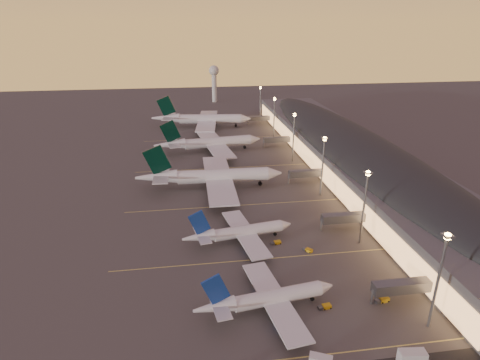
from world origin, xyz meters
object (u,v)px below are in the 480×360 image
Objects in this scene: airliner_narrow_north at (239,232)px; baggage_tug_c at (276,243)px; airliner_wide_far at (202,119)px; radar_tower at (214,77)px; airliner_narrow_south at (266,299)px; catering_truck_b at (414,358)px; baggage_tug_d at (308,250)px; baggage_tug_b at (325,307)px; airliner_wide_near at (210,176)px; baggage_tug_a at (382,300)px; airliner_wide_mid at (209,143)px.

airliner_narrow_north is 12.97m from baggage_tug_c.
radar_tower is at bearing 86.50° from airliner_wide_far.
radar_tower is (14.03, 253.21, 18.34)m from airliner_narrow_north.
airliner_narrow_south is 1.16× the size of radar_tower.
catering_truck_b is at bearing -81.02° from baggage_tug_c.
baggage_tug_b is at bearing -47.87° from baggage_tug_d.
airliner_wide_near is at bearing 165.39° from baggage_tug_d.
airliner_narrow_north is 10.59× the size of baggage_tug_b.
baggage_tug_a is 29.64m from baggage_tug_d.
airliner_wide_mid reaches higher than baggage_tug_a.
baggage_tug_b is at bearing 172.46° from baggage_tug_a.
airliner_narrow_north is 48.83m from airliner_wide_near.
baggage_tug_b and baggage_tug_c have the same top height.
catering_truck_b is at bearing -29.43° from baggage_tug_d.
baggage_tug_d is (-8.60, 47.80, -1.21)m from catering_truck_b.
baggage_tug_c is 1.08× the size of baggage_tug_d.
airliner_wide_mid is 9.36× the size of catering_truck_b.
airliner_wide_far is 10.54× the size of catering_truck_b.
airliner_wide_mid is at bearing -96.20° from radar_tower.
airliner_wide_near is at bearing -95.51° from radar_tower.
catering_truck_b is (12.58, -20.33, 1.19)m from baggage_tug_b.
baggage_tug_b is 33.80m from baggage_tug_c.
radar_tower is at bearing 76.33° from airliner_wide_mid.
airliner_narrow_south is at bearing -81.55° from airliner_wide_far.
airliner_wide_far is at bearing 89.72° from airliner_wide_near.
catering_truck_b is 1.95× the size of baggage_tug_d.
airliner_narrow_north is at bearing 123.82° from catering_truck_b.
baggage_tug_c is at bearing -162.68° from baggage_tug_d.
airliner_wide_mid is 143.03m from baggage_tug_a.
airliner_wide_mid is at bearing 88.58° from baggage_tug_c.
airliner_narrow_north reaches higher than airliner_narrow_south.
airliner_narrow_north is (-2.01, 35.18, 0.04)m from airliner_narrow_south.
radar_tower is 290.83m from baggage_tug_b.
catering_truck_b is (17.72, -53.73, 1.19)m from baggage_tug_c.
baggage_tug_a is 1.11× the size of baggage_tug_c.
airliner_wide_mid is at bearing 91.27° from baggage_tug_b.
airliner_wide_near is 17.79× the size of baggage_tug_c.
airliner_wide_far is (2.51, 110.72, 0.34)m from airliner_wide_near.
airliner_wide_far is at bearing 89.18° from baggage_tug_b.
airliner_narrow_north is 10.49× the size of baggage_tug_c.
radar_tower is (16.43, 151.22, 16.83)m from airliner_wide_mid.
baggage_tug_a is (35.67, -138.43, -4.52)m from airliner_wide_mid.
baggage_tug_d is (26.99, -57.81, -4.89)m from airliner_wide_near.
airliner_wide_near is 19.27× the size of baggage_tug_d.
airliner_wide_far is 163.41m from baggage_tug_c.
baggage_tug_d is at bearing -42.32° from baggage_tug_c.
catering_truck_b is (27.85, -21.97, -1.83)m from airliner_narrow_south.
baggage_tug_c is (10.12, 31.77, -3.02)m from airliner_narrow_south.
airliner_wide_near is 1.99× the size of radar_tower.
baggage_tug_d is at bearing 105.02° from baggage_tug_a.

